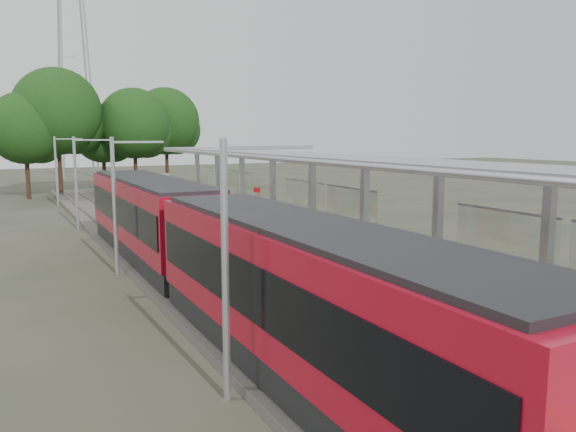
# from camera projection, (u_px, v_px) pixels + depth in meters

# --- Properties ---
(trackbed) EXTENTS (3.00, 70.00, 0.24)m
(trackbed) POSITION_uv_depth(u_px,v_px,m) (156.00, 262.00, 23.93)
(trackbed) COLOR #59544C
(trackbed) RESTS_ON ground
(platform) EXTENTS (6.00, 50.00, 1.00)m
(platform) POSITION_uv_depth(u_px,v_px,m) (253.00, 244.00, 25.92)
(platform) COLOR gray
(platform) RESTS_ON ground
(tactile_strip) EXTENTS (0.60, 50.00, 0.02)m
(tactile_strip) POSITION_uv_depth(u_px,v_px,m) (200.00, 237.00, 24.69)
(tactile_strip) COLOR #C38E17
(tactile_strip) RESTS_ON platform
(end_fence) EXTENTS (6.00, 0.10, 1.20)m
(end_fence) POSITION_uv_depth(u_px,v_px,m) (135.00, 181.00, 47.71)
(end_fence) COLOR #9EA0A5
(end_fence) RESTS_ON platform
(train) EXTENTS (2.74, 27.60, 3.62)m
(train) POSITION_uv_depth(u_px,v_px,m) (204.00, 242.00, 18.08)
(train) COLOR black
(train) RESTS_ON ground
(canopy) EXTENTS (3.27, 38.00, 3.66)m
(canopy) POSITION_uv_depth(u_px,v_px,m) (326.00, 167.00, 22.77)
(canopy) COLOR #9EA0A5
(canopy) RESTS_ON platform
(pylon) EXTENTS (8.00, 4.00, 38.00)m
(pylon) POSITION_uv_depth(u_px,v_px,m) (72.00, 25.00, 69.46)
(pylon) COLOR #9EA0A5
(pylon) RESTS_ON ground
(tree_cluster) EXTENTS (20.39, 12.38, 11.40)m
(tree_cluster) POSITION_uv_depth(u_px,v_px,m) (101.00, 122.00, 52.85)
(tree_cluster) COLOR #382316
(tree_cluster) RESTS_ON ground
(catenary_masts) EXTENTS (2.08, 48.16, 5.40)m
(catenary_masts) POSITION_uv_depth(u_px,v_px,m) (117.00, 201.00, 21.88)
(catenary_masts) COLOR #9EA0A5
(catenary_masts) RESTS_ON ground
(bench_mid) EXTENTS (0.73, 1.46, 0.96)m
(bench_mid) POSITION_uv_depth(u_px,v_px,m) (299.00, 217.00, 27.28)
(bench_mid) COLOR #101D52
(bench_mid) RESTS_ON platform
(bench_far) EXTENTS (0.72, 1.42, 0.93)m
(bench_far) POSITION_uv_depth(u_px,v_px,m) (249.00, 204.00, 32.62)
(bench_far) COLOR #101D52
(bench_far) RESTS_ON platform
(info_pillar_far) EXTENTS (0.40, 0.40, 1.79)m
(info_pillar_far) POSITION_uv_depth(u_px,v_px,m) (257.00, 207.00, 29.10)
(info_pillar_far) COLOR #C5C090
(info_pillar_far) RESTS_ON platform
(litter_bin) EXTENTS (0.53, 0.53, 0.89)m
(litter_bin) POSITION_uv_depth(u_px,v_px,m) (463.00, 285.00, 15.19)
(litter_bin) COLOR #9EA0A5
(litter_bin) RESTS_ON platform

